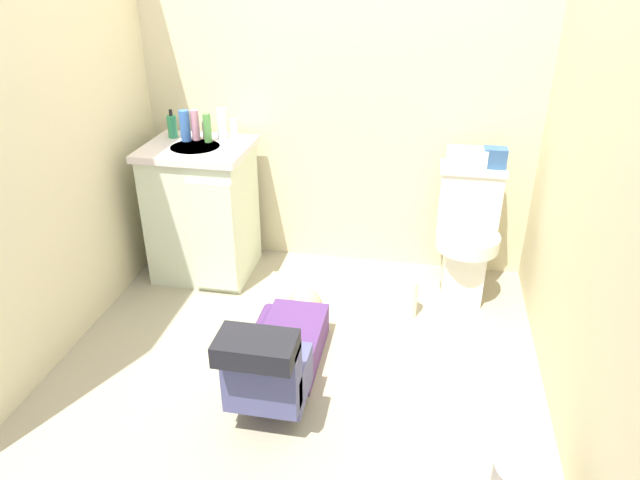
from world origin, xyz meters
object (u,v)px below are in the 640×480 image
at_px(toilet, 466,235).
at_px(soap_dispenser, 172,126).
at_px(bottle_white, 234,130).
at_px(person_plumber, 280,352).
at_px(bottle_clear, 222,124).
at_px(vanity_cabinet, 203,210).
at_px(paper_towel_roll, 407,298).
at_px(bottle_blue, 185,126).
at_px(toiletry_bag, 495,158).
at_px(bottle_green, 207,128).
at_px(faucet, 204,130).
at_px(bottle_pink, 195,125).
at_px(tissue_box, 467,157).

height_order(toilet, soap_dispenser, soap_dispenser).
bearing_deg(bottle_white, person_plumber, -64.01).
bearing_deg(bottle_clear, vanity_cabinet, -122.60).
bearing_deg(soap_dispenser, paper_towel_roll, -15.04).
bearing_deg(bottle_blue, toiletry_bag, 2.29).
xyz_separation_m(vanity_cabinet, bottle_green, (0.04, 0.08, 0.48)).
bearing_deg(faucet, bottle_pink, -132.15).
height_order(soap_dispenser, bottle_clear, bottle_clear).
bearing_deg(tissue_box, bottle_white, 179.84).
distance_m(toilet, person_plumber, 1.32).
bearing_deg(toilet, bottle_green, 179.08).
bearing_deg(vanity_cabinet, bottle_pink, 110.61).
relative_size(bottle_pink, bottle_white, 1.46).
xyz_separation_m(bottle_clear, bottle_white, (0.08, -0.01, -0.03)).
bearing_deg(person_plumber, vanity_cabinet, 127.13).
xyz_separation_m(tissue_box, paper_towel_roll, (-0.26, -0.41, -0.69)).
distance_m(toilet, faucet, 1.64).
distance_m(bottle_green, paper_towel_roll, 1.49).
bearing_deg(toiletry_bag, person_plumber, -131.43).
distance_m(vanity_cabinet, faucet, 0.47).
distance_m(faucet, soap_dispenser, 0.19).
bearing_deg(bottle_pink, toiletry_bag, 1.39).
height_order(toiletry_bag, paper_towel_roll, toiletry_bag).
distance_m(soap_dispenser, bottle_white, 0.37).
relative_size(vanity_cabinet, paper_towel_roll, 3.68).
bearing_deg(bottle_pink, vanity_cabinet, -69.39).
bearing_deg(bottle_white, faucet, -178.51).
relative_size(soap_dispenser, bottle_green, 1.00).
xyz_separation_m(vanity_cabinet, soap_dispenser, (-0.19, 0.13, 0.47)).
xyz_separation_m(vanity_cabinet, person_plumber, (0.71, -0.93, -0.24)).
xyz_separation_m(toilet, bottle_blue, (-1.65, 0.02, 0.54)).
height_order(person_plumber, tissue_box, tissue_box).
bearing_deg(faucet, bottle_white, 1.49).
height_order(toilet, person_plumber, toilet).
distance_m(vanity_cabinet, bottle_blue, 0.51).
relative_size(toilet, bottle_pink, 4.26).
height_order(toiletry_bag, bottle_clear, bottle_clear).
xyz_separation_m(soap_dispenser, bottle_clear, (0.30, 0.03, 0.02)).
bearing_deg(bottle_blue, bottle_white, 15.32).
relative_size(tissue_box, soap_dispenser, 1.33).
relative_size(bottle_white, paper_towel_roll, 0.54).
distance_m(vanity_cabinet, person_plumber, 1.20).
xyz_separation_m(tissue_box, bottle_clear, (-1.41, 0.01, 0.11)).
bearing_deg(faucet, paper_towel_roll, -18.02).
distance_m(faucet, bottle_blue, 0.12).
distance_m(soap_dispenser, bottle_pink, 0.16).
relative_size(person_plumber, paper_towel_roll, 4.78).
relative_size(soap_dispenser, bottle_clear, 0.93).
distance_m(bottle_green, bottle_clear, 0.10).
xyz_separation_m(toiletry_bag, soap_dispenser, (-1.85, -0.02, 0.08)).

